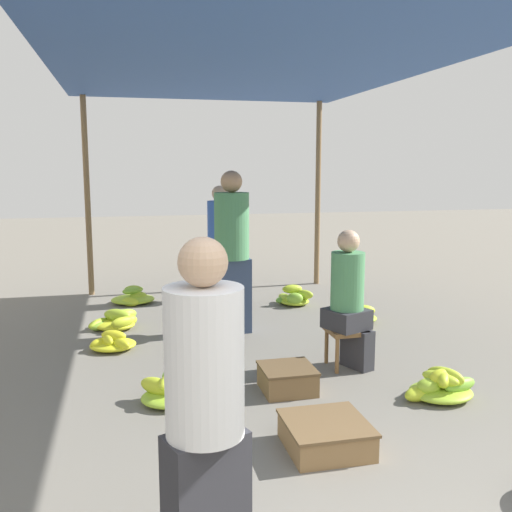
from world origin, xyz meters
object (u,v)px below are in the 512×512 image
(shopper_walking_mid, at_px, (232,250))
(banana_pile_left_2, at_px, (174,391))
(stool, at_px, (346,336))
(crate_near, at_px, (326,435))
(banana_pile_right_0, at_px, (440,386))
(vendor_seated, at_px, (349,298))
(banana_pile_right_1, at_px, (357,316))
(crate_mid, at_px, (287,379))
(banana_pile_left_1, at_px, (116,321))
(vendor_foreground, at_px, (205,415))
(shopper_walking_far, at_px, (220,241))
(banana_pile_right_2, at_px, (293,298))
(banana_pile_left_3, at_px, (133,298))
(banana_pile_left_0, at_px, (112,343))

(shopper_walking_mid, bearing_deg, banana_pile_left_2, -114.40)
(stool, distance_m, crate_near, 1.59)
(banana_pile_right_0, bearing_deg, crate_near, -154.16)
(stool, bearing_deg, banana_pile_right_0, -62.07)
(stool, bearing_deg, vendor_seated, -22.47)
(banana_pile_left_2, xyz_separation_m, banana_pile_right_1, (2.31, 1.81, -0.01))
(crate_mid, height_order, shopper_walking_mid, shopper_walking_mid)
(vendor_seated, height_order, banana_pile_left_1, vendor_seated)
(vendor_foreground, distance_m, vendor_seated, 2.97)
(vendor_foreground, height_order, shopper_walking_far, shopper_walking_far)
(banana_pile_left_2, distance_m, banana_pile_right_0, 2.09)
(banana_pile_right_1, bearing_deg, banana_pile_left_2, -141.85)
(vendor_seated, relative_size, banana_pile_left_2, 2.15)
(banana_pile_right_0, xyz_separation_m, banana_pile_right_2, (-0.23, 3.21, -0.01))
(banana_pile_left_2, bearing_deg, crate_mid, 0.74)
(vendor_seated, height_order, banana_pile_right_0, vendor_seated)
(shopper_walking_far, bearing_deg, banana_pile_right_2, -31.19)
(vendor_seated, xyz_separation_m, banana_pile_right_2, (0.20, 2.37, -0.55))
(banana_pile_left_3, xyz_separation_m, banana_pile_right_1, (2.55, -1.58, -0.00))
(shopper_walking_mid, xyz_separation_m, shopper_walking_far, (0.13, 1.57, -0.11))
(shopper_walking_far, bearing_deg, crate_near, -90.47)
(vendor_seated, bearing_deg, vendor_foreground, -123.84)
(banana_pile_right_2, height_order, shopper_walking_mid, shopper_walking_mid)
(banana_pile_right_0, xyz_separation_m, crate_near, (-1.16, -0.56, -0.01))
(vendor_foreground, bearing_deg, crate_near, 48.75)
(stool, height_order, banana_pile_right_0, stool)
(shopper_walking_far, bearing_deg, shopper_walking_mid, -94.78)
(banana_pile_left_0, bearing_deg, banana_pile_left_1, 87.64)
(stool, relative_size, banana_pile_left_1, 0.61)
(banana_pile_left_3, bearing_deg, shopper_walking_mid, -57.33)
(crate_near, height_order, crate_mid, crate_mid)
(banana_pile_left_3, xyz_separation_m, crate_near, (1.14, -4.37, 0.02))
(banana_pile_right_0, xyz_separation_m, banana_pile_right_1, (0.25, 2.23, -0.03))
(vendor_seated, bearing_deg, banana_pile_left_3, 122.14)
(banana_pile_left_3, bearing_deg, banana_pile_left_0, -97.03)
(banana_pile_right_0, relative_size, banana_pile_right_2, 1.28)
(banana_pile_right_2, relative_size, crate_near, 0.96)
(shopper_walking_far, bearing_deg, vendor_seated, -76.70)
(banana_pile_right_2, bearing_deg, crate_mid, -107.85)
(vendor_foreground, relative_size, crate_near, 2.91)
(crate_mid, bearing_deg, banana_pile_right_0, -20.81)
(crate_near, bearing_deg, crate_mid, 88.38)
(banana_pile_left_0, distance_m, banana_pile_left_3, 1.99)
(banana_pile_left_0, xyz_separation_m, shopper_walking_far, (1.42, 1.92, 0.74))
(vendor_seated, xyz_separation_m, shopper_walking_far, (-0.69, 2.90, 0.16))
(banana_pile_left_3, distance_m, banana_pile_right_1, 3.00)
(stool, distance_m, vendor_seated, 0.35)
(banana_pile_left_0, bearing_deg, vendor_seated, -25.05)
(banana_pile_left_0, distance_m, banana_pile_left_1, 0.78)
(banana_pile_left_3, bearing_deg, vendor_seated, -57.86)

